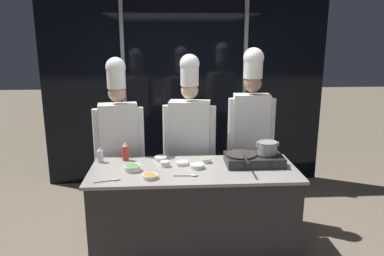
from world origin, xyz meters
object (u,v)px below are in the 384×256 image
object	(u,v)px
frying_pan	(241,153)
prep_bowl_rice	(197,166)
stock_pot	(267,147)
prep_bowl_noodles	(161,158)
prep_bowl_onion	(165,163)
serving_spoon_solid	(112,180)
squeeze_bottle_chili	(125,152)
serving_spoon_slotted	(191,175)
chef_head	(119,131)
chef_sous	(189,129)
squeeze_bottle_clear	(100,155)
chef_line	(251,121)
prep_bowl_scallions	(132,168)
portable_stove	(254,159)
prep_bowl_mushrooms	(206,160)
prep_bowl_chicken	(182,163)
prep_bowl_carrots	(150,176)

from	to	relation	value
frying_pan	prep_bowl_rice	bearing A→B (deg)	-171.03
stock_pot	prep_bowl_noodles	xyz separation A→B (m)	(-1.08, 0.18, -0.15)
prep_bowl_onion	serving_spoon_solid	world-z (taller)	prep_bowl_onion
squeeze_bottle_chili	serving_spoon_slotted	bearing A→B (deg)	-37.07
prep_bowl_onion	chef_head	world-z (taller)	chef_head
prep_bowl_noodles	chef_sous	size ratio (longest dim) A/B	0.07
squeeze_bottle_chili	prep_bowl_noodles	size ratio (longest dim) A/B	1.51
chef_sous	squeeze_bottle_clear	bearing A→B (deg)	32.15
prep_bowl_noodles	serving_spoon_solid	bearing A→B (deg)	-128.54
squeeze_bottle_chili	chef_line	xyz separation A→B (m)	(1.40, 0.38, 0.23)
prep_bowl_rice	prep_bowl_noodles	size ratio (longest dim) A/B	1.09
squeeze_bottle_chili	serving_spoon_slotted	xyz separation A→B (m)	(0.65, -0.49, -0.09)
stock_pot	serving_spoon_solid	world-z (taller)	stock_pot
prep_bowl_scallions	chef_line	xyz separation A→B (m)	(1.30, 0.70, 0.29)
prep_bowl_scallions	chef_head	size ratio (longest dim) A/B	0.08
frying_pan	chef_line	xyz separation A→B (m)	(0.22, 0.59, 0.19)
portable_stove	chef_sous	size ratio (longest dim) A/B	0.29
frying_pan	prep_bowl_onion	distance (m)	0.77
squeeze_bottle_chili	chef_line	bearing A→B (deg)	15.14
portable_stove	prep_bowl_mushrooms	size ratio (longest dim) A/B	5.61
squeeze_bottle_chili	prep_bowl_noodles	bearing A→B (deg)	-4.59
squeeze_bottle_chili	prep_bowl_scallions	world-z (taller)	squeeze_bottle_chili
prep_bowl_scallions	prep_bowl_noodles	bearing A→B (deg)	47.35
portable_stove	chef_sous	world-z (taller)	chef_sous
frying_pan	prep_bowl_mushrooms	world-z (taller)	frying_pan
prep_bowl_rice	prep_bowl_chicken	bearing A→B (deg)	143.60
frying_pan	prep_bowl_rice	distance (m)	0.47
prep_bowl_scallions	chef_line	size ratio (longest dim) A/B	0.08
prep_bowl_carrots	prep_bowl_rice	xyz separation A→B (m)	(0.45, 0.25, 0.00)
prep_bowl_rice	chef_sous	xyz separation A→B (m)	(-0.04, 0.66, 0.20)
chef_sous	prep_bowl_chicken	bearing A→B (deg)	87.00
squeeze_bottle_chili	chef_line	world-z (taller)	chef_line
stock_pot	chef_sous	xyz separation A→B (m)	(-0.75, 0.58, 0.05)
prep_bowl_mushrooms	prep_bowl_noodles	world-z (taller)	prep_bowl_mushrooms
serving_spoon_solid	chef_sous	size ratio (longest dim) A/B	0.12
prep_bowl_noodles	serving_spoon_solid	size ratio (longest dim) A/B	0.55
squeeze_bottle_clear	chef_line	size ratio (longest dim) A/B	0.08
prep_bowl_rice	stock_pot	bearing A→B (deg)	6.11
prep_bowl_noodles	serving_spoon_slotted	bearing A→B (deg)	-58.22
squeeze_bottle_chili	prep_bowl_carrots	size ratio (longest dim) A/B	1.39
prep_bowl_mushrooms	prep_bowl_onion	bearing A→B (deg)	-167.82
prep_bowl_carrots	chef_sous	size ratio (longest dim) A/B	0.07
prep_bowl_carrots	prep_bowl_rice	bearing A→B (deg)	28.71
prep_bowl_carrots	chef_line	world-z (taller)	chef_line
prep_bowl_mushrooms	chef_head	world-z (taller)	chef_head
prep_bowl_carrots	prep_bowl_scallions	distance (m)	0.28
prep_bowl_carrots	prep_bowl_noodles	bearing A→B (deg)	80.18
portable_stove	stock_pot	bearing A→B (deg)	0.10
portable_stove	chef_line	distance (m)	0.65
prep_bowl_onion	chef_head	bearing A→B (deg)	133.37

